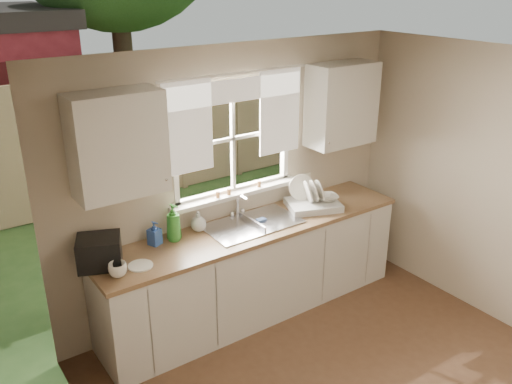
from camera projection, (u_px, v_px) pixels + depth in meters
room_walls at (409, 276)px, 3.48m from camera, size 3.62×4.02×2.50m
ceiling at (424, 78)px, 3.05m from camera, size 3.60×4.00×0.02m
window at (234, 156)px, 4.95m from camera, size 1.38×0.16×1.06m
curtains at (236, 109)px, 4.75m from camera, size 1.50×0.03×0.81m
base_cabinets at (254, 271)px, 5.11m from camera, size 3.00×0.62×0.87m
countertop at (254, 227)px, 4.94m from camera, size 3.04×0.65×0.04m
upper_cabinet_left at (118, 144)px, 4.07m from camera, size 0.70×0.33×0.80m
upper_cabinet_right at (342, 104)px, 5.29m from camera, size 0.70×0.33×0.80m
wall_outlet at (307, 179)px, 5.56m from camera, size 0.08×0.01×0.12m
sill_jars at (236, 190)px, 5.01m from camera, size 0.50×0.04×0.06m
sink at (252, 231)px, 4.98m from camera, size 0.88×0.52×0.40m
dish_rack at (313, 202)px, 5.28m from camera, size 0.60×0.53×0.31m
bowl at (327, 198)px, 5.30m from camera, size 0.27×0.27×0.05m
soap_bottle_a at (173, 223)px, 4.60m from camera, size 0.16×0.16×0.33m
soap_bottle_b at (154, 233)px, 4.55m from camera, size 0.12×0.13×0.21m
soap_bottle_c at (198, 221)px, 4.81m from camera, size 0.17×0.17×0.18m
saucer at (141, 266)px, 4.25m from camera, size 0.20×0.20×0.01m
cup at (118, 270)px, 4.09m from camera, size 0.16×0.16×0.11m
black_appliance at (99, 252)px, 4.21m from camera, size 0.42×0.39×0.24m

